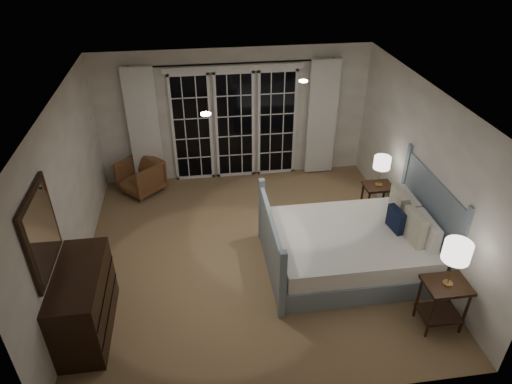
{
  "coord_description": "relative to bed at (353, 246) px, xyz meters",
  "views": [
    {
      "loc": [
        -0.72,
        -5.42,
        4.53
      ],
      "look_at": [
        0.06,
        0.1,
        1.05
      ],
      "focal_mm": 32.0,
      "sensor_mm": 36.0,
      "label": 1
    }
  ],
  "objects": [
    {
      "name": "curtain_rod",
      "position": [
        -1.41,
        2.85,
        1.91
      ],
      "size": [
        3.5,
        0.03,
        0.03
      ],
      "primitive_type": "cylinder",
      "rotation": [
        0.0,
        1.57,
        0.0
      ],
      "color": "black",
      "rests_on": "wall_back"
    },
    {
      "name": "lamp_left",
      "position": [
        0.72,
        -1.27,
        0.84
      ],
      "size": [
        0.32,
        0.32,
        0.62
      ],
      "color": "#B28247",
      "rests_on": "nightstand_left"
    },
    {
      "name": "floor",
      "position": [
        -1.41,
        0.45,
        -0.34
      ],
      "size": [
        5.0,
        5.0,
        0.0
      ],
      "primitive_type": "plane",
      "color": "#90754D",
      "rests_on": "ground"
    },
    {
      "name": "bed",
      "position": [
        0.0,
        0.0,
        0.0
      ],
      "size": [
        2.37,
        1.71,
        1.39
      ],
      "color": "gray",
      "rests_on": "floor"
    },
    {
      "name": "french_doors",
      "position": [
        -1.41,
        2.91,
        0.75
      ],
      "size": [
        2.5,
        0.04,
        2.2
      ],
      "color": "black",
      "rests_on": "wall_back"
    },
    {
      "name": "lamp_right",
      "position": [
        0.8,
        1.17,
        0.68
      ],
      "size": [
        0.27,
        0.27,
        0.53
      ],
      "color": "#B28247",
      "rests_on": "nightstand_right"
    },
    {
      "name": "wall_front",
      "position": [
        -1.41,
        -2.05,
        0.91
      ],
      "size": [
        5.0,
        0.02,
        2.5
      ],
      "primitive_type": "cube",
      "color": "white",
      "rests_on": "floor"
    },
    {
      "name": "wall_right",
      "position": [
        1.09,
        0.45,
        0.91
      ],
      "size": [
        0.02,
        5.0,
        2.5
      ],
      "primitive_type": "cube",
      "color": "white",
      "rests_on": "floor"
    },
    {
      "name": "curtain_right",
      "position": [
        0.24,
        2.83,
        0.81
      ],
      "size": [
        0.55,
        0.1,
        2.25
      ],
      "primitive_type": "cube",
      "color": "white",
      "rests_on": "curtain_rod"
    },
    {
      "name": "wall_back",
      "position": [
        -1.41,
        2.95,
        0.91
      ],
      "size": [
        5.0,
        0.02,
        2.5
      ],
      "primitive_type": "cube",
      "color": "white",
      "rests_on": "floor"
    },
    {
      "name": "wall_left",
      "position": [
        -3.91,
        0.45,
        0.91
      ],
      "size": [
        0.02,
        5.0,
        2.5
      ],
      "primitive_type": "cube",
      "color": "white",
      "rests_on": "floor"
    },
    {
      "name": "ceiling",
      "position": [
        -1.41,
        0.45,
        2.16
      ],
      "size": [
        5.0,
        5.0,
        0.0
      ],
      "primitive_type": "plane",
      "rotation": [
        3.14,
        0.0,
        0.0
      ],
      "color": "white",
      "rests_on": "wall_back"
    },
    {
      "name": "mirror",
      "position": [
        -3.88,
        -0.73,
        1.21
      ],
      "size": [
        0.05,
        0.85,
        1.0
      ],
      "color": "black",
      "rests_on": "wall_left"
    },
    {
      "name": "nightstand_right",
      "position": [
        0.8,
        1.17,
        0.06
      ],
      "size": [
        0.47,
        0.37,
        0.61
      ],
      "color": "black",
      "rests_on": "floor"
    },
    {
      "name": "nightstand_left",
      "position": [
        0.72,
        -1.27,
        0.11
      ],
      "size": [
        0.53,
        0.43,
        0.69
      ],
      "color": "black",
      "rests_on": "floor"
    },
    {
      "name": "downlight_a",
      "position": [
        -0.61,
        1.05,
        2.15
      ],
      "size": [
        0.12,
        0.12,
        0.01
      ],
      "primitive_type": "cylinder",
      "color": "white",
      "rests_on": "ceiling"
    },
    {
      "name": "curtain_left",
      "position": [
        -3.06,
        2.83,
        0.81
      ],
      "size": [
        0.55,
        0.1,
        2.25
      ],
      "primitive_type": "cube",
      "color": "white",
      "rests_on": "curtain_rod"
    },
    {
      "name": "downlight_b",
      "position": [
        -2.01,
        0.05,
        2.15
      ],
      "size": [
        0.12,
        0.12,
        0.01
      ],
      "primitive_type": "cylinder",
      "color": "white",
      "rests_on": "ceiling"
    },
    {
      "name": "dresser",
      "position": [
        -3.64,
        -0.73,
        0.12
      ],
      "size": [
        0.56,
        1.32,
        0.93
      ],
      "color": "black",
      "rests_on": "floor"
    },
    {
      "name": "armchair",
      "position": [
        -3.21,
        2.55,
        -0.03
      ],
      "size": [
        0.96,
        0.96,
        0.63
      ],
      "primitive_type": "imported",
      "rotation": [
        0.0,
        0.0,
        -0.81
      ],
      "color": "brown",
      "rests_on": "floor"
    }
  ]
}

